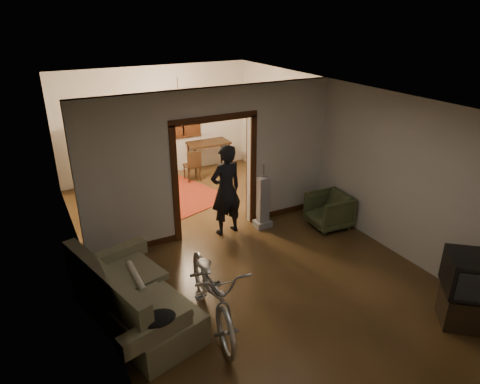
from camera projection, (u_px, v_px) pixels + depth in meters
floor at (232, 245)px, 7.97m from camera, size 5.00×8.50×0.01m
ceiling at (231, 94)px, 6.86m from camera, size 5.00×8.50×0.01m
wall_back at (156, 122)px, 10.86m from camera, size 5.00×0.02×2.80m
wall_left at (82, 204)px, 6.34m from camera, size 0.02×8.50×2.80m
wall_right at (344, 154)px, 8.49m from camera, size 0.02×8.50×2.80m
partition_wall at (214, 163)px, 8.02m from camera, size 5.00×0.14×2.80m
door_casing at (214, 178)px, 8.14m from camera, size 1.74×0.20×2.32m
far_window at (182, 114)px, 11.07m from camera, size 0.98×0.06×1.28m
chandelier at (178, 96)px, 9.07m from camera, size 0.24×0.24×0.24m
light_switch at (264, 163)px, 8.47m from camera, size 0.08×0.01×0.12m
sofa at (135, 292)px, 5.87m from camera, size 1.47×2.28×0.97m
rolled_paper at (136, 276)px, 6.14m from camera, size 0.10×0.77×0.10m
jacket at (158, 319)px, 5.07m from camera, size 0.43×0.33×0.13m
bicycle at (213, 289)px, 5.84m from camera, size 1.02×2.13×1.07m
armchair at (329, 210)px, 8.54m from camera, size 0.81×0.79×0.70m
tv_stand at (460, 308)px, 5.93m from camera, size 0.71×0.72×0.48m
crt_tv at (468, 274)px, 5.71m from camera, size 0.83×0.83×0.54m
vacuum at (263, 203)px, 8.45m from camera, size 0.35×0.30×1.06m
person at (226, 190)px, 8.09m from camera, size 0.70×0.50×1.80m
oriental_rug at (180, 195)px, 10.11m from camera, size 2.14×2.46×0.02m
locker at (112, 156)px, 10.12m from camera, size 0.91×0.60×1.70m
globe at (106, 110)px, 9.69m from camera, size 0.29×0.29×0.29m
desk at (209, 157)px, 11.44m from camera, size 1.20×0.86×0.80m
desk_chair at (192, 165)px, 10.82m from camera, size 0.39×0.39×0.81m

